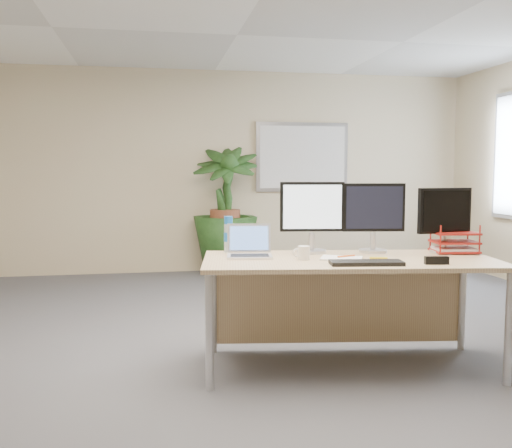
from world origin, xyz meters
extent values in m
plane|color=#47464B|center=(0.00, 0.00, 0.00)|extent=(8.00, 8.00, 0.00)
cube|color=beige|center=(0.00, 4.00, 1.35)|extent=(7.00, 0.04, 2.70)
cube|color=#A3A3A7|center=(1.20, 3.97, 1.55)|extent=(1.30, 0.03, 0.95)
cube|color=silver|center=(1.20, 3.95, 1.55)|extent=(1.20, 0.01, 0.85)
cube|color=tan|center=(0.47, -0.04, 0.75)|extent=(2.09, 1.11, 0.03)
cube|color=tan|center=(0.52, 0.35, 0.37)|extent=(1.88, 0.28, 0.61)
cylinder|color=silver|center=(-0.52, -0.27, 0.37)|extent=(0.05, 0.05, 0.73)
cylinder|color=silver|center=(1.35, -0.53, 0.37)|extent=(0.05, 0.05, 0.73)
cylinder|color=silver|center=(-0.42, 0.46, 0.37)|extent=(0.05, 0.05, 0.73)
cylinder|color=silver|center=(1.46, 0.20, 0.37)|extent=(0.05, 0.05, 0.73)
imported|color=#193B15|center=(0.09, 3.70, 0.75)|extent=(1.01, 1.01, 1.50)
cylinder|color=silver|center=(0.29, 0.28, 0.78)|extent=(0.21, 0.21, 0.02)
cylinder|color=silver|center=(0.29, 0.28, 0.85)|extent=(0.04, 0.04, 0.13)
cube|color=black|center=(0.29, 0.28, 1.10)|extent=(0.47, 0.11, 0.36)
cube|color=silver|center=(0.29, 0.25, 1.10)|extent=(0.42, 0.06, 0.32)
cylinder|color=silver|center=(0.74, 0.22, 0.78)|extent=(0.21, 0.21, 0.02)
cylinder|color=silver|center=(0.74, 0.22, 0.85)|extent=(0.04, 0.04, 0.12)
cube|color=black|center=(0.74, 0.22, 1.10)|extent=(0.46, 0.10, 0.35)
cube|color=black|center=(0.74, 0.20, 1.10)|extent=(0.41, 0.06, 0.31)
cylinder|color=silver|center=(1.24, 0.10, 0.77)|extent=(0.19, 0.19, 0.02)
cylinder|color=silver|center=(1.24, 0.10, 0.84)|extent=(0.04, 0.04, 0.12)
cube|color=black|center=(1.24, 0.10, 1.07)|extent=(0.43, 0.09, 0.33)
cube|color=black|center=(1.24, 0.08, 1.07)|extent=(0.38, 0.05, 0.29)
cube|color=silver|center=(-0.20, 0.13, 0.77)|extent=(0.34, 0.26, 0.02)
cube|color=black|center=(-0.20, 0.12, 0.78)|extent=(0.28, 0.18, 0.00)
cube|color=silver|center=(-0.18, 0.26, 0.89)|extent=(0.31, 0.10, 0.20)
cube|color=#5584DC|center=(-0.18, 0.26, 0.89)|extent=(0.27, 0.08, 0.17)
cube|color=black|center=(0.49, -0.30, 0.78)|extent=(0.48, 0.22, 0.03)
cylinder|color=white|center=(0.15, -0.02, 0.81)|extent=(0.08, 0.08, 0.09)
torus|color=white|center=(0.10, -0.02, 0.81)|extent=(0.06, 0.02, 0.06)
cube|color=white|center=(0.41, -0.05, 0.77)|extent=(0.33, 0.30, 0.01)
cylinder|color=orange|center=(0.45, -0.03, 0.78)|extent=(0.14, 0.06, 0.01)
cylinder|color=yellow|center=(0.65, -0.10, 0.77)|extent=(0.12, 0.05, 0.02)
cylinder|color=#A9BCC6|center=(-0.31, 0.41, 0.87)|extent=(0.07, 0.07, 0.21)
cylinder|color=blue|center=(-0.31, 0.41, 1.00)|extent=(0.06, 0.06, 0.06)
cylinder|color=blue|center=(-0.31, 0.41, 0.88)|extent=(0.07, 0.07, 0.07)
cube|color=maroon|center=(1.31, 0.09, 0.78)|extent=(0.34, 0.28, 0.01)
cube|color=maroon|center=(1.31, 0.09, 0.85)|extent=(0.34, 0.28, 0.01)
cube|color=maroon|center=(1.31, 0.09, 0.91)|extent=(0.34, 0.28, 0.01)
cube|color=white|center=(1.31, 0.09, 0.79)|extent=(0.31, 0.24, 0.02)
cube|color=black|center=(0.94, -0.37, 0.79)|extent=(0.16, 0.06, 0.05)
camera|label=1|loc=(-0.85, -3.71, 1.36)|focal=40.00mm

